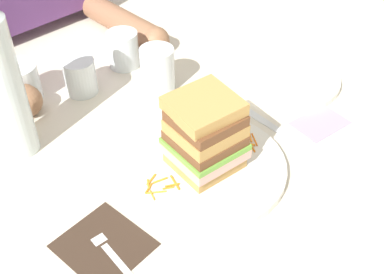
{
  "coord_description": "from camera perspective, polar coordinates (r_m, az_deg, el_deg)",
  "views": [
    {
      "loc": [
        -0.43,
        -0.41,
        0.58
      ],
      "look_at": [
        -0.01,
        0.02,
        0.06
      ],
      "focal_mm": 45.45,
      "sensor_mm": 36.0,
      "label": 1
    }
  ],
  "objects": [
    {
      "name": "ground_plane",
      "position": [
        0.83,
        1.56,
        -3.45
      ],
      "size": [
        3.0,
        3.0,
        0.0
      ],
      "primitive_type": "plane",
      "color": "beige"
    },
    {
      "name": "main_plate",
      "position": [
        0.82,
        1.47,
        -3.54
      ],
      "size": [
        0.27,
        0.27,
        0.02
      ],
      "primitive_type": "cylinder",
      "color": "white",
      "rests_on": "ground_plane"
    },
    {
      "name": "sandwich",
      "position": [
        0.77,
        1.53,
        0.25
      ],
      "size": [
        0.12,
        0.12,
        0.13
      ],
      "color": "tan",
      "rests_on": "main_plate"
    },
    {
      "name": "carrot_shred_0",
      "position": [
        0.76,
        -4.01,
        -6.6
      ],
      "size": [
        0.03,
        0.02,
        0.0
      ],
      "primitive_type": "cylinder",
      "rotation": [
        0.0,
        1.57,
        5.64
      ],
      "color": "orange",
      "rests_on": "main_plate"
    },
    {
      "name": "carrot_shred_1",
      "position": [
        0.77,
        -2.33,
        -5.65
      ],
      "size": [
        0.02,
        0.01,
        0.0
      ],
      "primitive_type": "cylinder",
      "rotation": [
        0.0,
        1.57,
        2.63
      ],
      "color": "orange",
      "rests_on": "main_plate"
    },
    {
      "name": "carrot_shred_2",
      "position": [
        0.78,
        -3.76,
        -5.09
      ],
      "size": [
        0.03,
        0.01,
        0.0
      ],
      "primitive_type": "cylinder",
      "rotation": [
        0.0,
        1.57,
        5.99
      ],
      "color": "orange",
      "rests_on": "main_plate"
    },
    {
      "name": "carrot_shred_3",
      "position": [
        0.78,
        -4.8,
        -5.0
      ],
      "size": [
        0.03,
        0.01,
        0.0
      ],
      "primitive_type": "cylinder",
      "rotation": [
        0.0,
        1.57,
        0.34
      ],
      "color": "orange",
      "rests_on": "main_plate"
    },
    {
      "name": "carrot_shred_4",
      "position": [
        0.76,
        -4.56,
        -6.91
      ],
      "size": [
        0.01,
        0.02,
        0.0
      ],
      "primitive_type": "cylinder",
      "rotation": [
        0.0,
        1.57,
        4.34
      ],
      "color": "orange",
      "rests_on": "main_plate"
    },
    {
      "name": "carrot_shred_5",
      "position": [
        0.77,
        -2.8,
        -5.98
      ],
      "size": [
        0.02,
        0.01,
        0.0
      ],
      "primitive_type": "cylinder",
      "rotation": [
        0.0,
        1.57,
        5.76
      ],
      "color": "orange",
      "rests_on": "main_plate"
    },
    {
      "name": "carrot_shred_6",
      "position": [
        0.77,
        -5.1,
        -6.01
      ],
      "size": [
        0.02,
        0.01,
        0.0
      ],
      "primitive_type": "cylinder",
      "rotation": [
        0.0,
        1.57,
        3.57
      ],
      "color": "orange",
      "rests_on": "main_plate"
    },
    {
      "name": "carrot_shred_7",
      "position": [
        0.78,
        -5.15,
        -5.58
      ],
      "size": [
        0.02,
        0.02,
        0.0
      ],
      "primitive_type": "cylinder",
      "rotation": [
        0.0,
        1.57,
        0.96
      ],
      "color": "orange",
      "rests_on": "main_plate"
    },
    {
      "name": "carrot_shred_8",
      "position": [
        0.78,
        -2.01,
        -5.36
      ],
      "size": [
        0.01,
        0.03,
        0.0
      ],
      "primitive_type": "cylinder",
      "rotation": [
        0.0,
        1.57,
        4.38
      ],
      "color": "orange",
      "rests_on": "main_plate"
    },
    {
      "name": "carrot_shred_9",
      "position": [
        0.85,
        5.29,
        -0.54
      ],
      "size": [
        0.01,
        0.03,
        0.0
      ],
      "primitive_type": "cylinder",
      "rotation": [
        0.0,
        1.57,
        4.64
      ],
      "color": "orange",
      "rests_on": "main_plate"
    },
    {
      "name": "carrot_shred_10",
      "position": [
        0.85,
        4.74,
        -0.44
      ],
      "size": [
        0.02,
        0.01,
        0.0
      ],
      "primitive_type": "cylinder",
      "rotation": [
        0.0,
        1.57,
        0.31
      ],
      "color": "orange",
      "rests_on": "main_plate"
    },
    {
      "name": "carrot_shred_11",
      "position": [
        0.86,
        7.35,
        -0.29
      ],
      "size": [
        0.02,
        0.03,
        0.0
      ],
      "primitive_type": "cylinder",
      "rotation": [
        0.0,
        1.57,
        0.98
      ],
      "color": "orange",
      "rests_on": "main_plate"
    },
    {
      "name": "carrot_shred_12",
      "position": [
        0.86,
        6.86,
        -0.04
      ],
      "size": [
        0.02,
        0.02,
        0.0
      ],
      "primitive_type": "cylinder",
      "rotation": [
        0.0,
        1.57,
        4.03
      ],
      "color": "orange",
      "rests_on": "main_plate"
    },
    {
      "name": "carrot_shred_13",
      "position": [
        0.84,
        7.15,
        -1.31
      ],
      "size": [
        0.01,
        0.02,
        0.0
      ],
      "primitive_type": "cylinder",
      "rotation": [
        0.0,
        1.57,
        4.22
      ],
      "color": "orange",
      "rests_on": "main_plate"
    },
    {
      "name": "carrot_shred_14",
      "position": [
        0.85,
        6.8,
        -0.83
      ],
      "size": [
        0.01,
        0.02,
        0.0
      ],
      "primitive_type": "cylinder",
      "rotation": [
        0.0,
        1.57,
        2.12
      ],
      "color": "orange",
      "rests_on": "main_plate"
    },
    {
      "name": "carrot_shred_15",
      "position": [
        0.86,
        6.06,
        -0.39
      ],
      "size": [
        0.03,
        0.0,
        0.0
      ],
      "primitive_type": "cylinder",
      "rotation": [
        0.0,
        1.57,
        3.1
      ],
      "color": "orange",
      "rests_on": "main_plate"
    },
    {
      "name": "carrot_shred_16",
      "position": [
        0.86,
        5.03,
        -0.11
      ],
      "size": [
        0.03,
        0.02,
        0.0
      ],
      "primitive_type": "cylinder",
      "rotation": [
        0.0,
        1.57,
        2.69
      ],
      "color": "orange",
      "rests_on": "main_plate"
    },
    {
      "name": "carrot_shred_17",
      "position": [
        0.85,
        4.91,
        -0.92
      ],
      "size": [
        0.03,
        0.01,
        0.0
      ],
      "primitive_type": "cylinder",
      "rotation": [
        0.0,
        1.57,
        2.99
      ],
      "color": "orange",
      "rests_on": "main_plate"
    },
    {
      "name": "napkin_dark",
      "position": [
        0.73,
        -10.31,
        -12.34
      ],
      "size": [
        0.12,
        0.13,
        0.0
      ],
      "primitive_type": "cube",
      "rotation": [
        0.0,
        0.0,
        0.08
      ],
      "color": "#38281E",
      "rests_on": "ground_plane"
    },
    {
      "name": "fork",
      "position": [
        0.72,
        -9.37,
        -13.33
      ],
      "size": [
        0.03,
        0.17,
        0.0
      ],
      "color": "silver",
      "rests_on": "napkin_dark"
    },
    {
      "name": "knife",
      "position": [
        0.92,
        8.81,
        1.63
      ],
      "size": [
        0.03,
        0.2,
        0.0
      ],
      "color": "silver",
      "rests_on": "ground_plane"
    },
    {
      "name": "juice_glass",
      "position": [
        0.99,
        -4.06,
        7.64
      ],
      "size": [
        0.07,
        0.07,
        0.09
      ],
      "color": "white",
      "rests_on": "ground_plane"
    },
    {
      "name": "water_bottle",
      "position": [
        0.83,
        -21.53,
        6.0
      ],
      "size": [
        0.07,
        0.07,
        0.31
      ],
      "color": "silver",
      "rests_on": "ground_plane"
    },
    {
      "name": "empty_tumbler_0",
      "position": [
        1.0,
        -12.99,
        6.93
      ],
      "size": [
        0.06,
        0.06,
        0.07
      ],
      "primitive_type": "cylinder",
      "color": "silver",
      "rests_on": "ground_plane"
    },
    {
      "name": "empty_tumbler_1",
      "position": [
        1.01,
        -19.49,
        6.0
      ],
      "size": [
        0.08,
        0.08,
        0.08
      ],
      "primitive_type": "cylinder",
      "color": "silver",
      "rests_on": "ground_plane"
    },
    {
      "name": "empty_tumbler_2",
      "position": [
        1.07,
        -8.09,
        10.14
      ],
      "size": [
        0.07,
        0.07,
        0.08
      ],
      "primitive_type": "cylinder",
      "color": "silver",
      "rests_on": "ground_plane"
    },
    {
      "name": "side_plate",
      "position": [
        1.04,
        11.34,
        6.66
      ],
      "size": [
        0.21,
        0.21,
        0.01
      ],
      "primitive_type": "cylinder",
      "color": "white",
      "rests_on": "ground_plane"
    },
    {
      "name": "napkin_pink",
      "position": [
        0.95,
        14.79,
        1.62
      ],
      "size": [
        0.11,
        0.08,
        0.0
      ],
      "primitive_type": "cube",
      "rotation": [
        0.0,
        0.0,
        -0.13
      ],
      "color": "pink",
      "rests_on": "ground_plane"
    }
  ]
}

